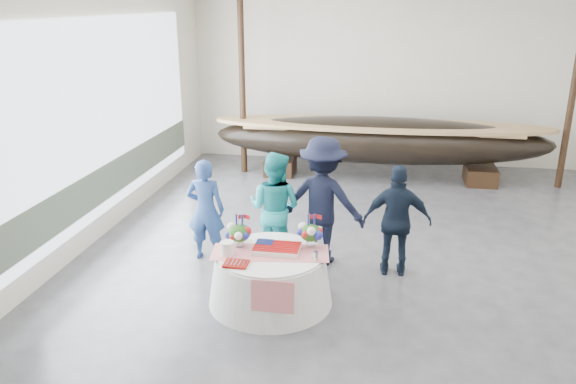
# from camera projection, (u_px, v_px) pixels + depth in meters

# --- Properties ---
(floor) EXTENTS (10.00, 12.00, 0.01)m
(floor) POSITION_uv_depth(u_px,v_px,m) (397.00, 268.00, 8.50)
(floor) COLOR #3D3D42
(floor) RESTS_ON ground
(wall_back) EXTENTS (10.00, 0.02, 4.50)m
(wall_back) POSITION_uv_depth(u_px,v_px,m) (399.00, 71.00, 13.37)
(wall_back) COLOR silver
(wall_back) RESTS_ON ground
(wall_left) EXTENTS (0.02, 12.00, 4.50)m
(wall_left) POSITION_uv_depth(u_px,v_px,m) (74.00, 110.00, 8.56)
(wall_left) COLOR silver
(wall_left) RESTS_ON ground
(open_bay) EXTENTS (0.03, 7.00, 3.20)m
(open_bay) POSITION_uv_depth(u_px,v_px,m) (110.00, 124.00, 9.62)
(open_bay) COLOR silver
(open_bay) RESTS_ON ground
(longboat_display) EXTENTS (7.49, 1.50, 1.40)m
(longboat_display) POSITION_uv_depth(u_px,v_px,m) (379.00, 140.00, 12.52)
(longboat_display) COLOR black
(longboat_display) RESTS_ON ground
(banquet_table) EXTENTS (1.65, 1.65, 0.71)m
(banquet_table) POSITION_uv_depth(u_px,v_px,m) (270.00, 277.00, 7.45)
(banquet_table) COLOR silver
(banquet_table) RESTS_ON ground
(tabletop_items) EXTENTS (1.58, 0.97, 0.40)m
(tabletop_items) POSITION_uv_depth(u_px,v_px,m) (270.00, 238.00, 7.42)
(tabletop_items) COLOR red
(tabletop_items) RESTS_ON banquet_table
(guest_woman_blue) EXTENTS (0.60, 0.41, 1.60)m
(guest_woman_blue) POSITION_uv_depth(u_px,v_px,m) (206.00, 210.00, 8.59)
(guest_woman_blue) COLOR navy
(guest_woman_blue) RESTS_ON ground
(guest_woman_teal) EXTENTS (0.99, 0.86, 1.75)m
(guest_woman_teal) POSITION_uv_depth(u_px,v_px,m) (275.00, 208.00, 8.44)
(guest_woman_teal) COLOR teal
(guest_woman_teal) RESTS_ON ground
(guest_man_left) EXTENTS (1.38, 0.95, 1.97)m
(guest_man_left) POSITION_uv_depth(u_px,v_px,m) (323.00, 201.00, 8.42)
(guest_man_left) COLOR black
(guest_man_left) RESTS_ON ground
(guest_man_right) EXTENTS (0.98, 0.43, 1.66)m
(guest_man_right) POSITION_uv_depth(u_px,v_px,m) (397.00, 221.00, 8.07)
(guest_man_right) COLOR black
(guest_man_right) RESTS_ON ground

